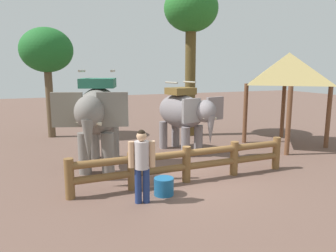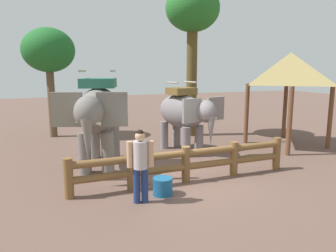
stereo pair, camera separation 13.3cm
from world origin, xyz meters
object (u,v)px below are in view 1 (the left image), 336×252
log_fence (186,162)px  tourist_woman_in_black (142,161)px  thatched_shelter (288,70)px  tree_far_left (191,15)px  elephant_center (184,113)px  tree_back_center (47,52)px  feed_bucket (164,186)px  elephant_near_left (98,114)px

log_fence → tourist_woman_in_black: 1.93m
thatched_shelter → tree_far_left: (-2.88, 3.35, 2.47)m
log_fence → elephant_center: bearing=67.4°
tourist_woman_in_black → tree_back_center: tree_back_center is taller
elephant_center → feed_bucket: 4.56m
elephant_near_left → feed_bucket: elephant_near_left is taller
tourist_woman_in_black → feed_bucket: 1.10m
tree_back_center → log_fence: bearing=-66.7°
thatched_shelter → tree_back_center: bearing=149.7°
tree_far_left → feed_bucket: size_ratio=13.64×
elephant_center → feed_bucket: size_ratio=6.36×
thatched_shelter → feed_bucket: size_ratio=7.53×
thatched_shelter → tourist_woman_in_black: bearing=-154.3°
elephant_center → tourist_woman_in_black: elephant_center is taller
tourist_woman_in_black → thatched_shelter: bearing=25.7°
elephant_near_left → tree_back_center: 6.22m
elephant_near_left → elephant_center: elephant_near_left is taller
thatched_shelter → elephant_near_left: bearing=-177.9°
elephant_near_left → thatched_shelter: thatched_shelter is taller
tree_far_left → feed_bucket: bearing=-120.1°
tourist_woman_in_black → tree_back_center: 9.58m
tourist_woman_in_black → feed_bucket: tourist_woman_in_black is taller
log_fence → tree_far_left: bearing=64.0°
elephant_center → feed_bucket: elephant_center is taller
tree_back_center → feed_bucket: size_ratio=9.87×
elephant_near_left → tourist_woman_in_black: (0.49, -3.27, -0.74)m
log_fence → tourist_woman_in_black: bearing=-149.4°
elephant_center → log_fence: bearing=-112.6°
feed_bucket → thatched_shelter: bearing=26.0°
thatched_shelter → tree_back_center: tree_back_center is taller
elephant_near_left → tree_far_left: tree_far_left is taller
elephant_near_left → tree_back_center: (-1.33, 5.67, 2.19)m
elephant_near_left → feed_bucket: size_ratio=7.42×
log_fence → tree_back_center: tree_back_center is taller
log_fence → elephant_center: 3.47m
log_fence → thatched_shelter: (5.78, 2.60, 2.59)m
elephant_center → tree_back_center: tree_back_center is taller
elephant_center → tree_far_left: bearing=60.6°
log_fence → feed_bucket: size_ratio=13.06×
elephant_near_left → tourist_woman_in_black: size_ratio=2.09×
elephant_center → thatched_shelter: size_ratio=0.84×
elephant_near_left → elephant_center: size_ratio=1.17×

